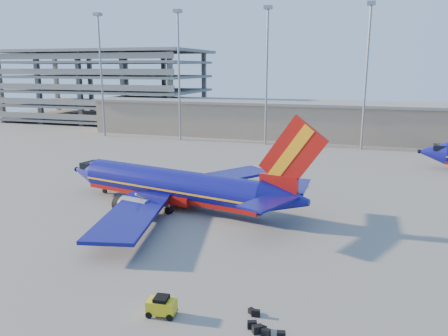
{
  "coord_description": "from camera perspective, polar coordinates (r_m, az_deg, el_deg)",
  "views": [
    {
      "loc": [
        14.57,
        -46.25,
        16.42
      ],
      "look_at": [
        -1.51,
        4.9,
        4.0
      ],
      "focal_mm": 35.0,
      "sensor_mm": 36.0,
      "label": 1
    }
  ],
  "objects": [
    {
      "name": "baggage_tug",
      "position": [
        31.13,
        -8.15,
        -17.38
      ],
      "size": [
        2.04,
        1.36,
        1.39
      ],
      "rotation": [
        0.0,
        0.0,
        0.1
      ],
      "color": "gold",
      "rests_on": "ground"
    },
    {
      "name": "terminal_building",
      "position": [
        105.05,
        14.92,
        5.99
      ],
      "size": [
        122.0,
        16.0,
        8.5
      ],
      "color": "gray",
      "rests_on": "ground"
    },
    {
      "name": "aircraft_main",
      "position": [
        52.35,
        -6.16,
        -2.41
      ],
      "size": [
        34.73,
        33.07,
        11.89
      ],
      "rotation": [
        0.0,
        0.0,
        -0.21
      ],
      "color": "navy",
      "rests_on": "ground"
    },
    {
      "name": "parking_garage",
      "position": [
        142.68,
        -15.29,
        10.71
      ],
      "size": [
        62.0,
        32.0,
        21.4
      ],
      "color": "slate",
      "rests_on": "ground"
    },
    {
      "name": "ground",
      "position": [
        51.2,
        -0.04,
        -5.66
      ],
      "size": [
        220.0,
        220.0,
        0.0
      ],
      "primitive_type": "plane",
      "color": "slate",
      "rests_on": "ground"
    },
    {
      "name": "luggage_pile",
      "position": [
        29.64,
        5.13,
        -20.13
      ],
      "size": [
        3.25,
        3.7,
        0.52
      ],
      "color": "black",
      "rests_on": "ground"
    },
    {
      "name": "light_mast_row",
      "position": [
        92.75,
        11.85,
        13.47
      ],
      "size": [
        101.6,
        1.6,
        28.65
      ],
      "color": "gray",
      "rests_on": "ground"
    }
  ]
}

